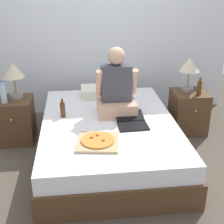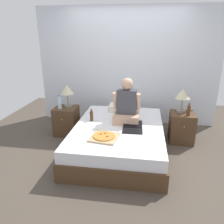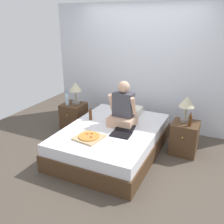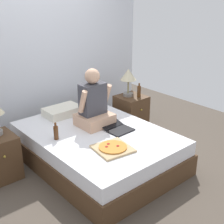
{
  "view_description": "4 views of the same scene",
  "coord_description": "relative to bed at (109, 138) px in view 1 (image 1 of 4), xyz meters",
  "views": [
    {
      "loc": [
        -0.33,
        -3.16,
        1.99
      ],
      "look_at": [
        0.01,
        -0.23,
        0.67
      ],
      "focal_mm": 50.0,
      "sensor_mm": 36.0,
      "label": 1
    },
    {
      "loc": [
        0.4,
        -3.41,
        1.94
      ],
      "look_at": [
        -0.09,
        -0.18,
        0.77
      ],
      "focal_mm": 35.0,
      "sensor_mm": 36.0,
      "label": 2
    },
    {
      "loc": [
        1.65,
        -3.49,
        2.25
      ],
      "look_at": [
        0.03,
        -0.08,
        0.78
      ],
      "focal_mm": 40.0,
      "sensor_mm": 36.0,
      "label": 3
    },
    {
      "loc": [
        -2.25,
        -2.91,
        2.21
      ],
      "look_at": [
        0.14,
        -0.15,
        0.75
      ],
      "focal_mm": 50.0,
      "sensor_mm": 36.0,
      "label": 4
    }
  ],
  "objects": [
    {
      "name": "water_bottle",
      "position": [
        -1.21,
        0.43,
        0.44
      ],
      "size": [
        0.07,
        0.07,
        0.28
      ],
      "color": "silver",
      "rests_on": "nightstand_left"
    },
    {
      "name": "nightstand_left",
      "position": [
        -1.13,
        0.52,
        0.05
      ],
      "size": [
        0.44,
        0.47,
        0.56
      ],
      "color": "#4C331E",
      "rests_on": "ground"
    },
    {
      "name": "person_seated",
      "position": [
        0.11,
        0.2,
        0.52
      ],
      "size": [
        0.47,
        0.4,
        0.78
      ],
      "color": "tan",
      "rests_on": "bed"
    },
    {
      "name": "beer_bottle_on_bed",
      "position": [
        -0.51,
        0.15,
        0.33
      ],
      "size": [
        0.06,
        0.06,
        0.22
      ],
      "color": "#4C2811",
      "rests_on": "bed"
    },
    {
      "name": "wall_back",
      "position": [
        0.0,
        1.41,
        1.02
      ],
      "size": [
        3.9,
        0.12,
        2.5
      ],
      "primitive_type": "cube",
      "color": "silver",
      "rests_on": "ground"
    },
    {
      "name": "laptop",
      "position": [
        0.24,
        -0.13,
        0.26
      ],
      "size": [
        0.33,
        0.43,
        0.07
      ],
      "color": "black",
      "rests_on": "bed"
    },
    {
      "name": "ground_plane",
      "position": [
        0.0,
        0.0,
        -0.23
      ],
      "size": [
        5.9,
        5.9,
        0.0
      ],
      "primitive_type": "plane",
      "color": "#4C4238"
    },
    {
      "name": "bed",
      "position": [
        0.0,
        0.0,
        0.0
      ],
      "size": [
        1.53,
        2.11,
        0.46
      ],
      "color": "#4C331E",
      "rests_on": "ground"
    },
    {
      "name": "beer_bottle",
      "position": [
        1.2,
        0.42,
        0.43
      ],
      "size": [
        0.06,
        0.06,
        0.23
      ],
      "color": "#512D14",
      "rests_on": "nightstand_right"
    },
    {
      "name": "lamp_on_left_nightstand",
      "position": [
        -1.09,
        0.57,
        0.66
      ],
      "size": [
        0.26,
        0.26,
        0.45
      ],
      "color": "gray",
      "rests_on": "nightstand_left"
    },
    {
      "name": "nightstand_right",
      "position": [
        1.13,
        0.52,
        0.05
      ],
      "size": [
        0.44,
        0.47,
        0.56
      ],
      "color": "#4C331E",
      "rests_on": "ground"
    },
    {
      "name": "pizza_box",
      "position": [
        -0.16,
        -0.51,
        0.25
      ],
      "size": [
        0.45,
        0.45,
        0.04
      ],
      "color": "tan",
      "rests_on": "bed"
    },
    {
      "name": "pillow",
      "position": [
        -0.03,
        0.77,
        0.3
      ],
      "size": [
        0.52,
        0.34,
        0.12
      ],
      "primitive_type": "cube",
      "color": "silver",
      "rests_on": "bed"
    },
    {
      "name": "lamp_on_right_nightstand",
      "position": [
        1.1,
        0.57,
        0.66
      ],
      "size": [
        0.26,
        0.26,
        0.45
      ],
      "color": "gray",
      "rests_on": "nightstand_right"
    }
  ]
}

